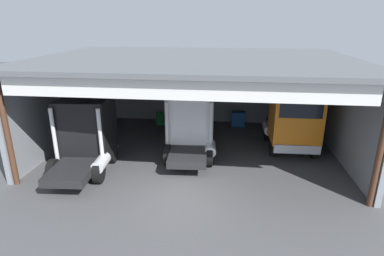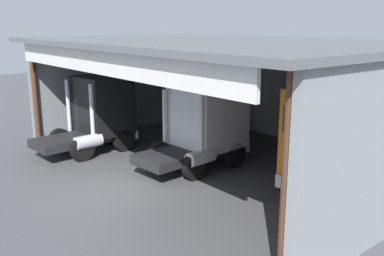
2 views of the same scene
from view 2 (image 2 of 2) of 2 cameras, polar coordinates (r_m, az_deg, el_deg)
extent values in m
plane|color=#4C4C4F|center=(15.59, -10.69, -8.29)|extent=(80.00, 80.00, 0.00)
cube|color=gray|center=(21.77, 14.18, 4.63)|extent=(15.53, 0.24, 4.98)
cube|color=gray|center=(24.05, -8.84, 5.72)|extent=(0.24, 10.55, 4.98)
cube|color=slate|center=(17.36, 3.31, 11.40)|extent=(16.13, 11.18, 0.20)
cylinder|color=#4C2D1E|center=(21.71, -20.24, 4.17)|extent=(0.24, 0.24, 4.98)
cylinder|color=#4C2D1E|center=(9.30, 12.53, -7.39)|extent=(0.24, 0.24, 4.98)
cube|color=white|center=(14.40, -12.40, 8.83)|extent=(13.97, 0.12, 0.90)
cube|color=black|center=(20.36, -11.87, 3.08)|extent=(2.51, 2.24, 2.68)
cube|color=black|center=(20.84, -9.45, 4.74)|extent=(2.02, 0.20, 0.80)
cube|color=silver|center=(21.24, -9.19, -0.34)|extent=(2.26, 0.32, 0.44)
cube|color=#232326|center=(19.84, -15.97, -1.61)|extent=(2.00, 3.30, 0.36)
cylinder|color=silver|center=(20.75, -16.19, 2.46)|extent=(0.18, 0.18, 2.78)
cylinder|color=silver|center=(18.91, -13.21, 1.58)|extent=(0.18, 0.18, 2.78)
cylinder|color=silver|center=(19.04, -13.71, -1.74)|extent=(0.64, 1.24, 0.56)
cylinder|color=black|center=(21.78, -12.17, -0.53)|extent=(0.37, 1.08, 1.06)
cylinder|color=black|center=(20.08, -9.09, -1.60)|extent=(0.37, 1.08, 1.06)
cylinder|color=black|center=(20.79, -17.26, -1.52)|extent=(0.37, 1.08, 1.06)
cylinder|color=black|center=(19.00, -14.49, -2.75)|extent=(0.37, 1.08, 1.06)
cube|color=white|center=(17.71, 2.13, 1.83)|extent=(2.58, 2.69, 2.69)
cube|color=black|center=(18.54, 4.97, 3.81)|extent=(2.06, 0.19, 0.81)
cube|color=silver|center=(18.99, 4.91, -1.89)|extent=(2.31, 0.31, 0.44)
cube|color=#232326|center=(16.92, -2.15, -3.71)|extent=(2.02, 3.31, 0.36)
cylinder|color=silver|center=(17.63, -3.67, 0.87)|extent=(0.18, 0.18, 2.66)
cylinder|color=silver|center=(16.04, 1.28, -0.40)|extent=(0.18, 0.18, 2.66)
cylinder|color=silver|center=(16.30, 1.16, -3.94)|extent=(0.64, 1.23, 0.56)
cylinder|color=black|center=(19.18, 0.92, -2.14)|extent=(0.37, 1.08, 1.07)
cylinder|color=black|center=(17.77, 5.67, -3.51)|extent=(0.37, 1.08, 1.07)
cylinder|color=black|center=(17.75, -4.38, -3.50)|extent=(0.37, 1.08, 1.07)
cylinder|color=black|center=(16.22, 0.32, -5.15)|extent=(0.37, 1.08, 1.07)
cube|color=orange|center=(14.45, 18.09, -0.92)|extent=(2.52, 2.30, 2.96)
cube|color=black|center=(13.38, 15.68, 0.40)|extent=(2.10, 0.11, 0.89)
cube|color=silver|center=(13.98, 15.06, -8.01)|extent=(2.35, 0.22, 0.44)
cube|color=#232326|center=(16.52, 21.28, -4.98)|extent=(1.94, 3.60, 0.36)
cylinder|color=silver|center=(15.11, 24.13, -1.97)|extent=(0.18, 0.18, 2.88)
cylinder|color=silver|center=(16.13, 17.05, -0.42)|extent=(0.18, 0.18, 2.88)
cylinder|color=silver|center=(16.75, 17.49, -3.98)|extent=(0.59, 1.21, 0.56)
cylinder|color=black|center=(14.10, 20.37, -8.88)|extent=(0.33, 1.15, 1.14)
cylinder|color=black|center=(15.16, 13.21, -6.76)|extent=(0.33, 1.15, 1.14)
cylinder|color=black|center=(17.07, 18.03, -4.75)|extent=(0.33, 1.15, 1.14)
cylinder|color=#197233|center=(23.09, 6.16, 0.26)|extent=(0.58, 0.58, 0.85)
cube|color=#1E59A5|center=(19.99, 17.86, -2.27)|extent=(0.90, 0.60, 1.00)
camera|label=1|loc=(12.05, -64.51, 11.92)|focal=29.64mm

